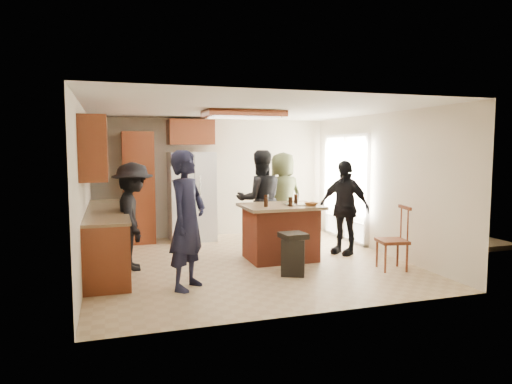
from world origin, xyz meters
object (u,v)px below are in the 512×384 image
object	(u,v)px
trash_bin	(293,254)
kitchen_island	(280,232)
person_side_right	(344,207)
person_behind_left	(260,200)
person_counter	(133,216)
refrigerator	(192,196)
person_behind_right	(283,197)
person_front_left	(187,220)
spindle_chair	(393,241)

from	to	relation	value
trash_bin	kitchen_island	bearing A→B (deg)	80.72
person_side_right	person_behind_left	bearing A→B (deg)	-152.83
person_counter	refrigerator	bearing A→B (deg)	-31.72
kitchen_island	trash_bin	world-z (taller)	kitchen_island
person_side_right	refrigerator	distance (m)	3.13
person_behind_right	kitchen_island	world-z (taller)	person_behind_right
person_front_left	trash_bin	size ratio (longest dim) A/B	2.94
person_counter	kitchen_island	distance (m)	2.42
person_front_left	spindle_chair	bearing A→B (deg)	-51.90
person_behind_left	person_counter	size ratio (longest dim) A/B	1.11
person_behind_left	person_side_right	xyz separation A→B (m)	(1.30, -0.82, -0.09)
person_side_right	kitchen_island	size ratio (longest dim) A/B	1.30
person_side_right	person_counter	size ratio (longest dim) A/B	1.00
person_front_left	person_behind_right	size ratio (longest dim) A/B	1.03
person_behind_left	spindle_chair	bearing A→B (deg)	129.25
person_behind_left	person_front_left	bearing A→B (deg)	52.60
person_front_left	person_side_right	bearing A→B (deg)	-29.79
person_behind_left	kitchen_island	bearing A→B (deg)	97.59
kitchen_island	person_behind_right	bearing A→B (deg)	67.66
person_behind_left	refrigerator	bearing A→B (deg)	-46.68
person_behind_left	person_behind_right	world-z (taller)	person_behind_left
person_front_left	spindle_chair	distance (m)	3.21
person_counter	refrigerator	size ratio (longest dim) A/B	0.93
refrigerator	kitchen_island	size ratio (longest dim) A/B	1.41
person_behind_left	refrigerator	xyz separation A→B (m)	(-1.06, 1.23, -0.02)
person_behind_right	kitchen_island	distance (m)	1.61
kitchen_island	spindle_chair	size ratio (longest dim) A/B	1.29
trash_bin	person_counter	bearing A→B (deg)	154.88
person_front_left	trash_bin	distance (m)	1.72
person_side_right	kitchen_island	world-z (taller)	person_side_right
person_counter	refrigerator	xyz separation A→B (m)	(1.25, 2.00, 0.07)
person_front_left	kitchen_island	size ratio (longest dim) A/B	1.45
person_front_left	kitchen_island	world-z (taller)	person_front_left
person_front_left	person_counter	world-z (taller)	person_front_left
person_front_left	person_counter	bearing A→B (deg)	65.96
kitchen_island	spindle_chair	distance (m)	1.84
person_side_right	trash_bin	size ratio (longest dim) A/B	2.65
person_side_right	trash_bin	world-z (taller)	person_side_right
person_front_left	trash_bin	bearing A→B (deg)	-44.79
person_front_left	refrigerator	size ratio (longest dim) A/B	1.03
person_side_right	person_counter	world-z (taller)	person_side_right
person_behind_right	person_side_right	distance (m)	1.52
person_behind_right	kitchen_island	bearing A→B (deg)	61.48
person_counter	trash_bin	distance (m)	2.52
trash_bin	person_behind_left	bearing A→B (deg)	87.53
person_side_right	trash_bin	bearing A→B (deg)	-84.75
person_side_right	refrigerator	world-z (taller)	refrigerator
spindle_chair	trash_bin	bearing A→B (deg)	172.38
person_front_left	person_counter	distance (m)	1.39
person_behind_left	person_behind_right	distance (m)	0.88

